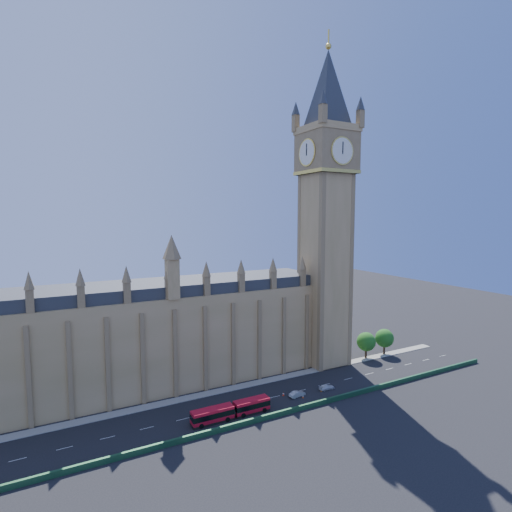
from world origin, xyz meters
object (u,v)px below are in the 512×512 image
red_bus (231,411)px  car_grey (253,407)px  car_silver (297,394)px  car_white (327,387)px

red_bus → car_grey: 6.37m
car_grey → red_bus: bearing=96.4°
car_silver → car_grey: bearing=87.1°
car_silver → car_white: car_silver is taller
car_grey → car_white: (22.21, 0.43, -0.02)m
car_silver → car_white: (9.21, -0.13, -0.10)m
red_bus → car_white: (28.36, 1.71, -1.05)m
red_bus → car_white: size_ratio=4.34×
car_silver → car_white: 9.21m
car_grey → car_silver: car_silver is taller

